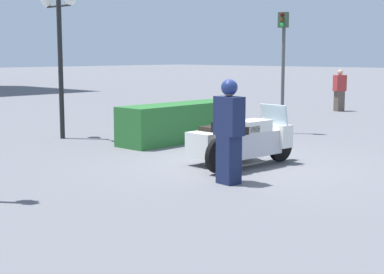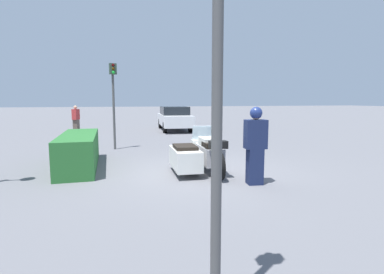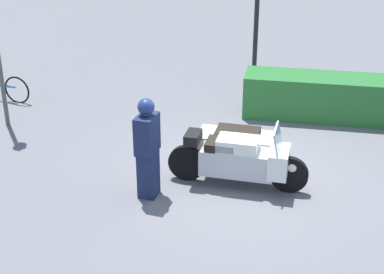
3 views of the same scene
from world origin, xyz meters
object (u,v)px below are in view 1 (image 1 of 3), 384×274
at_px(hedge_bush_curbside, 179,122).
at_px(traffic_light_near, 283,54).
at_px(officer_rider, 229,129).
at_px(twin_lamp_post, 59,28).
at_px(pedestrian_bystander, 340,90).
at_px(police_motorcycle, 239,141).

xyz_separation_m(hedge_bush_curbside, traffic_light_near, (2.90, -1.03, 1.67)).
distance_m(officer_rider, twin_lamp_post, 6.81).
relative_size(traffic_light_near, pedestrian_bystander, 2.06).
xyz_separation_m(twin_lamp_post, pedestrian_bystander, (11.33, -1.50, -2.00)).
relative_size(officer_rider, traffic_light_near, 0.54).
distance_m(police_motorcycle, hedge_bush_curbside, 3.31).
height_order(hedge_bush_curbside, traffic_light_near, traffic_light_near).
bearing_deg(twin_lamp_post, pedestrian_bystander, -7.55).
distance_m(twin_lamp_post, traffic_light_near, 5.82).
bearing_deg(traffic_light_near, hedge_bush_curbside, -31.60).
relative_size(officer_rider, pedestrian_bystander, 1.11).
bearing_deg(traffic_light_near, pedestrian_bystander, -175.29).
relative_size(hedge_bush_curbside, twin_lamp_post, 0.92).
xyz_separation_m(police_motorcycle, twin_lamp_post, (-0.28, 5.51, 2.31)).
bearing_deg(hedge_bush_curbside, pedestrian_bystander, 5.94).
xyz_separation_m(hedge_bush_curbside, pedestrian_bystander, (9.65, 1.00, 0.32)).
xyz_separation_m(police_motorcycle, hedge_bush_curbside, (1.40, 3.00, -0.00)).
xyz_separation_m(police_motorcycle, traffic_light_near, (4.30, 1.97, 1.66)).
distance_m(hedge_bush_curbside, pedestrian_bystander, 9.70).
distance_m(police_motorcycle, traffic_light_near, 5.01).
height_order(officer_rider, hedge_bush_curbside, officer_rider).
relative_size(police_motorcycle, officer_rider, 1.40).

